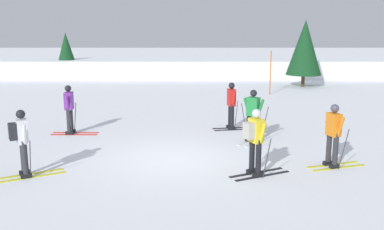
# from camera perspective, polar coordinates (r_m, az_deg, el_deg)

# --- Properties ---
(ground_plane) EXTENTS (120.00, 120.00, 0.00)m
(ground_plane) POSITION_cam_1_polar(r_m,az_deg,el_deg) (12.32, -2.68, -5.81)
(ground_plane) COLOR white
(far_snow_ridge) EXTENTS (80.00, 7.78, 1.26)m
(far_snow_ridge) POSITION_cam_1_polar(r_m,az_deg,el_deg) (33.43, -1.11, 6.52)
(far_snow_ridge) COLOR white
(far_snow_ridge) RESTS_ON ground
(skier_green) EXTENTS (1.25, 1.50, 1.71)m
(skier_green) POSITION_cam_1_polar(r_m,az_deg,el_deg) (13.97, 7.87, 0.10)
(skier_green) COLOR silver
(skier_green) RESTS_ON ground
(skier_orange) EXTENTS (1.64, 0.96, 1.71)m
(skier_orange) POSITION_cam_1_polar(r_m,az_deg,el_deg) (11.97, 17.96, -2.36)
(skier_orange) COLOR gold
(skier_orange) RESTS_ON ground
(skier_yellow) EXTENTS (1.60, 1.04, 1.71)m
(skier_yellow) POSITION_cam_1_polar(r_m,az_deg,el_deg) (10.83, 8.12, -3.14)
(skier_yellow) COLOR black
(skier_yellow) RESTS_ON ground
(skier_red) EXTENTS (1.64, 0.99, 1.71)m
(skier_red) POSITION_cam_1_polar(r_m,az_deg,el_deg) (15.62, 5.05, 1.41)
(skier_red) COLOR black
(skier_red) RESTS_ON ground
(skier_purple) EXTENTS (1.60, 1.00, 1.71)m
(skier_purple) POSITION_cam_1_polar(r_m,az_deg,el_deg) (15.45, -16.04, 0.87)
(skier_purple) COLOR red
(skier_purple) RESTS_ON ground
(skier_white) EXTENTS (1.58, 1.09, 1.71)m
(skier_white) POSITION_cam_1_polar(r_m,az_deg,el_deg) (11.42, -21.72, -3.09)
(skier_white) COLOR gold
(skier_white) RESTS_ON ground
(trail_marker_pole) EXTENTS (0.06, 0.06, 2.37)m
(trail_marker_pole) POSITION_cam_1_polar(r_m,az_deg,el_deg) (23.81, 10.11, 5.52)
(trail_marker_pole) COLOR #C65614
(trail_marker_pole) RESTS_ON ground
(conifer_far_left) EXTENTS (1.54, 1.54, 3.20)m
(conifer_far_left) POSITION_cam_1_polar(r_m,az_deg,el_deg) (32.31, -16.44, 8.05)
(conifer_far_left) COLOR #513823
(conifer_far_left) RESTS_ON ground
(conifer_far_right) EXTENTS (2.12, 2.12, 4.02)m
(conifer_far_right) POSITION_cam_1_polar(r_m,az_deg,el_deg) (27.19, 14.43, 8.61)
(conifer_far_right) COLOR #513823
(conifer_far_right) RESTS_ON ground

